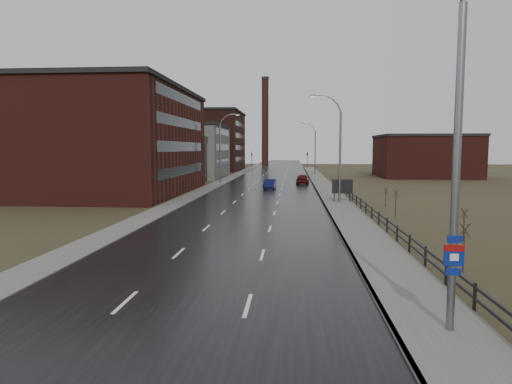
% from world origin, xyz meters
% --- Properties ---
extents(ground, '(320.00, 320.00, 0.00)m').
position_xyz_m(ground, '(0.00, 0.00, 0.00)').
color(ground, '#2D2819').
rests_on(ground, ground).
extents(road, '(14.00, 300.00, 0.06)m').
position_xyz_m(road, '(0.00, 60.00, 0.03)').
color(road, black).
rests_on(road, ground).
extents(sidewalk_right, '(3.20, 180.00, 0.18)m').
position_xyz_m(sidewalk_right, '(8.60, 35.00, 0.09)').
color(sidewalk_right, '#595651').
rests_on(sidewalk_right, ground).
extents(curb_right, '(0.16, 180.00, 0.18)m').
position_xyz_m(curb_right, '(7.08, 35.00, 0.09)').
color(curb_right, slate).
rests_on(curb_right, ground).
extents(sidewalk_left, '(2.40, 260.00, 0.12)m').
position_xyz_m(sidewalk_left, '(-8.20, 60.00, 0.06)').
color(sidewalk_left, '#595651').
rests_on(sidewalk_left, ground).
extents(warehouse_near, '(22.44, 28.56, 13.50)m').
position_xyz_m(warehouse_near, '(-20.99, 45.00, 6.76)').
color(warehouse_near, '#471914').
rests_on(warehouse_near, ground).
extents(warehouse_mid, '(16.32, 20.40, 10.50)m').
position_xyz_m(warehouse_mid, '(-17.99, 78.00, 5.26)').
color(warehouse_mid, slate).
rests_on(warehouse_mid, ground).
extents(warehouse_far, '(26.52, 24.48, 15.50)m').
position_xyz_m(warehouse_far, '(-22.99, 108.00, 7.76)').
color(warehouse_far, '#331611').
rests_on(warehouse_far, ground).
extents(building_right, '(18.36, 16.32, 8.50)m').
position_xyz_m(building_right, '(30.30, 82.00, 4.26)').
color(building_right, '#471914').
rests_on(building_right, ground).
extents(smokestack, '(2.70, 2.70, 30.70)m').
position_xyz_m(smokestack, '(-6.00, 150.00, 15.50)').
color(smokestack, '#331611').
rests_on(smokestack, ground).
extents(streetlight_main, '(3.91, 0.29, 12.11)m').
position_xyz_m(streetlight_main, '(8.47, 2.00, 6.06)').
color(streetlight_main, slate).
rests_on(streetlight_main, ground).
extents(streetlight_right_mid, '(3.36, 0.28, 11.35)m').
position_xyz_m(streetlight_right_mid, '(8.50, 36.00, 5.84)').
color(streetlight_right_mid, slate).
rests_on(streetlight_right_mid, ground).
extents(streetlight_left, '(3.36, 0.28, 11.35)m').
position_xyz_m(streetlight_left, '(-7.70, 62.00, 5.84)').
color(streetlight_left, slate).
rests_on(streetlight_left, ground).
extents(streetlight_right_far, '(3.36, 0.28, 11.35)m').
position_xyz_m(streetlight_right_far, '(8.50, 90.00, 5.84)').
color(streetlight_right_far, slate).
rests_on(streetlight_right_far, ground).
extents(guardrail, '(0.10, 53.05, 1.10)m').
position_xyz_m(guardrail, '(10.30, 18.31, 0.71)').
color(guardrail, black).
rests_on(guardrail, ground).
extents(shrub_c, '(0.56, 0.59, 2.36)m').
position_xyz_m(shrub_c, '(11.88, 9.47, 1.25)').
color(shrub_c, '#382D23').
rests_on(shrub_c, ground).
extents(shrub_d, '(0.50, 0.52, 2.08)m').
position_xyz_m(shrub_d, '(14.59, 16.97, 1.11)').
color(shrub_d, '#382D23').
rests_on(shrub_d, ground).
extents(shrub_e, '(0.57, 0.60, 2.40)m').
position_xyz_m(shrub_e, '(12.57, 26.78, 1.27)').
color(shrub_e, '#382D23').
rests_on(shrub_e, ground).
extents(shrub_f, '(0.47, 0.49, 1.96)m').
position_xyz_m(shrub_f, '(13.06, 33.44, 1.04)').
color(shrub_f, '#382D23').
rests_on(shrub_f, ground).
extents(billboard, '(2.17, 0.17, 2.54)m').
position_xyz_m(billboard, '(9.10, 36.13, 1.71)').
color(billboard, black).
rests_on(billboard, ground).
extents(traffic_light_left, '(0.58, 2.73, 5.30)m').
position_xyz_m(traffic_light_left, '(-8.00, 120.00, 4.60)').
color(traffic_light_left, black).
rests_on(traffic_light_left, ground).
extents(traffic_light_right, '(0.58, 2.73, 5.30)m').
position_xyz_m(traffic_light_right, '(8.00, 120.00, 4.60)').
color(traffic_light_right, black).
rests_on(traffic_light_right, ground).
extents(car_near, '(1.71, 4.38, 1.42)m').
position_xyz_m(car_near, '(0.71, 51.76, 0.71)').
color(car_near, '#0D1245').
rests_on(car_near, ground).
extents(car_far, '(2.33, 4.98, 1.65)m').
position_xyz_m(car_far, '(5.50, 61.60, 0.82)').
color(car_far, '#480D0C').
rests_on(car_far, ground).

